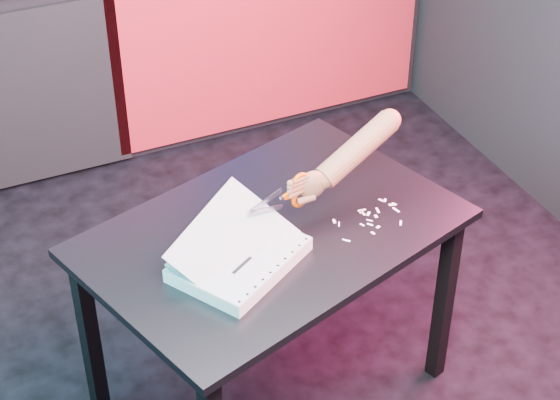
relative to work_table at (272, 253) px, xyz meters
name	(u,v)px	position (x,y,z in m)	size (l,w,h in m)	color
room	(272,25)	(0.09, 0.19, 0.70)	(3.01, 3.01, 2.71)	black
work_table	(272,253)	(0.00, 0.00, 0.00)	(1.32, 1.07, 0.75)	black
printout_stack	(239,259)	(-0.16, -0.12, 0.12)	(0.47, 0.43, 0.20)	white
scissors	(296,192)	(0.08, -0.01, 0.22)	(0.22, 0.06, 0.13)	#969AAC
hand_forearm	(350,155)	(0.29, 0.04, 0.27)	(0.43, 0.14, 0.20)	brown
paper_clippings	(373,216)	(0.32, -0.07, 0.10)	(0.25, 0.16, 0.00)	white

